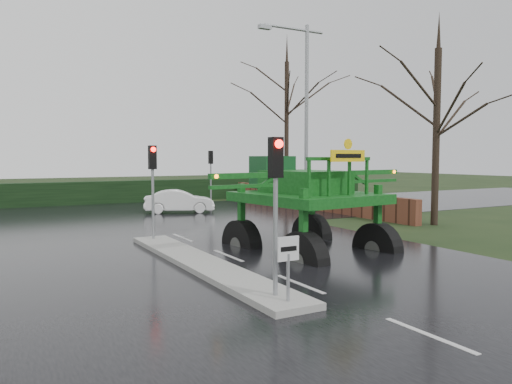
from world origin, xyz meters
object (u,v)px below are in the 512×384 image
traffic_signal_far (211,165)px  crop_sprayer (299,189)px  white_sedan (179,213)px  street_light_right (302,102)px  keep_left_sign (288,258)px  traffic_signal_near (276,182)px  traffic_signal_mid (153,172)px

traffic_signal_far → crop_sprayer: size_ratio=0.43×
crop_sprayer → white_sedan: bearing=77.7°
street_light_right → white_sedan: 9.07m
traffic_signal_far → white_sedan: 5.71m
keep_left_sign → crop_sprayer: (2.88, 3.90, 1.11)m
traffic_signal_near → white_sedan: traffic_signal_near is taller
keep_left_sign → traffic_signal_near: traffic_signal_near is taller
crop_sprayer → keep_left_sign: bearing=-133.2°
keep_left_sign → traffic_signal_mid: (0.00, 8.99, 1.53)m
street_light_right → traffic_signal_mid: bearing=-154.6°
traffic_signal_mid → white_sedan: traffic_signal_mid is taller
traffic_signal_near → white_sedan: (4.26, 17.36, -2.59)m
crop_sprayer → traffic_signal_far: bearing=67.7°
keep_left_sign → street_light_right: (9.49, 13.50, 4.93)m
street_light_right → crop_sprayer: 12.27m
traffic_signal_mid → street_light_right: 11.05m
traffic_signal_mid → crop_sprayer: crop_sprayer is taller
keep_left_sign → traffic_signal_far: size_ratio=0.38×
traffic_signal_near → crop_sprayer: (2.88, 3.41, -0.42)m
traffic_signal_mid → traffic_signal_far: (7.80, 12.52, 0.00)m
traffic_signal_near → crop_sprayer: crop_sprayer is taller
traffic_signal_near → crop_sprayer: 4.48m
traffic_signal_near → street_light_right: street_light_right is taller
traffic_signal_near → keep_left_sign: bearing=-90.0°
traffic_signal_mid → crop_sprayer: bearing=-60.5°
street_light_right → crop_sprayer: bearing=-124.6°
street_light_right → crop_sprayer: (-6.61, -9.60, -3.82)m
traffic_signal_near → traffic_signal_mid: (0.00, 8.50, 0.00)m
street_light_right → keep_left_sign: bearing=-125.1°
keep_left_sign → traffic_signal_near: (0.00, 0.49, 1.53)m
street_light_right → traffic_signal_far: bearing=101.9°
street_light_right → crop_sprayer: size_ratio=1.22×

